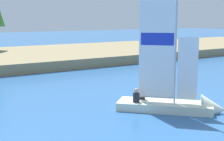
# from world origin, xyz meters

# --- Properties ---
(shore_bank) EXTENTS (80.00, 15.86, 0.86)m
(shore_bank) POSITION_xyz_m (0.00, 30.41, 0.43)
(shore_bank) COLOR #897A56
(shore_bank) RESTS_ON ground
(sailboat) EXTENTS (4.33, 4.57, 6.23)m
(sailboat) POSITION_xyz_m (-0.24, 8.54, 0.41)
(sailboat) COLOR silver
(sailboat) RESTS_ON ground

